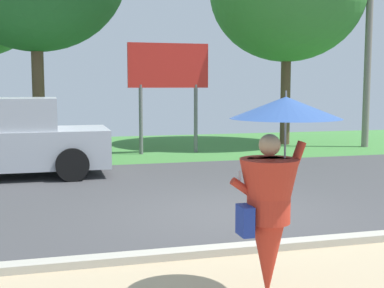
% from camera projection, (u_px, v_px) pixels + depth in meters
% --- Properties ---
extents(ground_plane, '(40.00, 22.00, 0.20)m').
position_uv_depth(ground_plane, '(187.00, 185.00, 11.78)').
color(ground_plane, '#424244').
extents(monk_pedestrian, '(1.14, 1.12, 2.13)m').
position_uv_depth(monk_pedestrian, '(273.00, 188.00, 5.28)').
color(monk_pedestrian, '#B22D1E').
rests_on(monk_pedestrian, ground_plane).
extents(utility_pole, '(1.80, 0.24, 6.49)m').
position_uv_depth(utility_pole, '(368.00, 50.00, 18.26)').
color(utility_pole, gray).
rests_on(utility_pole, ground_plane).
extents(roadside_billboard, '(2.60, 0.12, 3.50)m').
position_uv_depth(roadside_billboard, '(168.00, 74.00, 16.60)').
color(roadside_billboard, slate).
rests_on(roadside_billboard, ground_plane).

